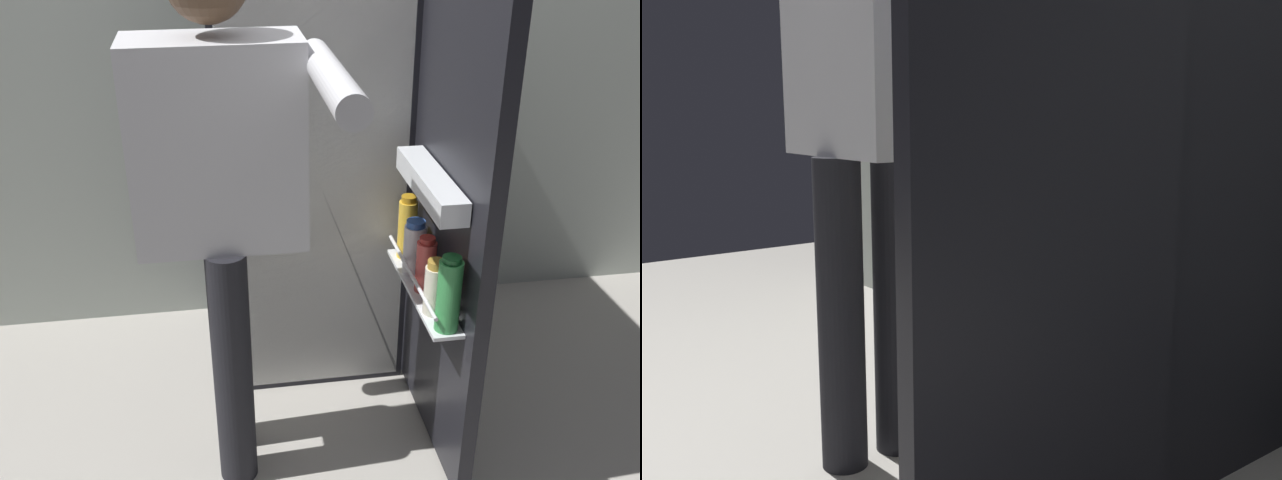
% 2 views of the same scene
% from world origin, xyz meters
% --- Properties ---
extents(kitchen_wall, '(4.40, 0.10, 2.40)m').
position_xyz_m(kitchen_wall, '(0.00, 0.91, 1.20)').
color(kitchen_wall, beige).
rests_on(kitchen_wall, ground_plane).
extents(refrigerator, '(0.71, 1.27, 1.71)m').
position_xyz_m(refrigerator, '(0.03, 0.50, 0.85)').
color(refrigerator, black).
rests_on(refrigerator, ground_plane).
extents(person, '(0.55, 0.78, 1.63)m').
position_xyz_m(person, '(-0.31, -0.08, 0.98)').
color(person, black).
rests_on(person, ground_plane).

